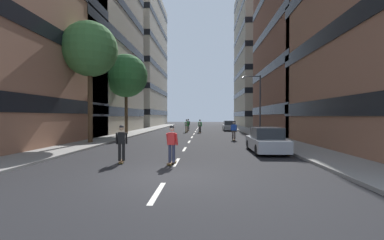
{
  "coord_description": "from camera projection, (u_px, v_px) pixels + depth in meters",
  "views": [
    {
      "loc": [
        1.36,
        -9.43,
        2.19
      ],
      "look_at": [
        0.0,
        18.08,
        1.8
      ],
      "focal_mm": 24.58,
      "sensor_mm": 36.0,
      "label": 1
    }
  ],
  "objects": [
    {
      "name": "ground_plane",
      "position": [
        194.0,
        134.0,
        32.78
      ],
      "size": [
        139.79,
        139.79,
        0.0
      ],
      "primitive_type": "plane",
      "color": "black"
    },
    {
      "name": "sidewalk_left",
      "position": [
        139.0,
        132.0,
        36.07
      ],
      "size": [
        2.8,
        64.07,
        0.14
      ],
      "primitive_type": "cube",
      "color": "gray",
      "rests_on": "ground_plane"
    },
    {
      "name": "sidewalk_right",
      "position": [
        252.0,
        132.0,
        35.31
      ],
      "size": [
        2.8,
        64.07,
        0.14
      ],
      "primitive_type": "cube",
      "color": "gray",
      "rests_on": "ground_plane"
    },
    {
      "name": "lane_markings",
      "position": [
        194.0,
        134.0,
        32.48
      ],
      "size": [
        0.16,
        52.2,
        0.01
      ],
      "color": "silver",
      "rests_on": "ground_plane"
    },
    {
      "name": "building_left_mid",
      "position": [
        76.0,
        10.0,
        34.12
      ],
      "size": [
        12.75,
        21.29,
        31.97
      ],
      "color": "#B2A893",
      "rests_on": "ground_plane"
    },
    {
      "name": "building_left_far",
      "position": [
        133.0,
        61.0,
        61.23
      ],
      "size": [
        12.75,
        22.87,
        30.23
      ],
      "color": "#BCB29E",
      "rests_on": "ground_plane"
    },
    {
      "name": "building_right_far",
      "position": [
        267.0,
        56.0,
        59.7
      ],
      "size": [
        12.75,
        19.43,
        31.53
      ],
      "color": "#B2A893",
      "rests_on": "ground_plane"
    },
    {
      "name": "parked_car_near",
      "position": [
        266.0,
        141.0,
        15.84
      ],
      "size": [
        1.82,
        4.4,
        1.52
      ],
      "color": "#B2B7BF",
      "rests_on": "ground_plane"
    },
    {
      "name": "parked_car_mid",
      "position": [
        229.0,
        126.0,
        39.81
      ],
      "size": [
        1.82,
        4.4,
        1.52
      ],
      "color": "#B2B7BF",
      "rests_on": "ground_plane"
    },
    {
      "name": "street_tree_near",
      "position": [
        126.0,
        76.0,
        30.02
      ],
      "size": [
        4.9,
        4.9,
        9.13
      ],
      "color": "#4C3823",
      "rests_on": "sidewalk_left"
    },
    {
      "name": "street_tree_mid",
      "position": [
        90.0,
        50.0,
        20.57
      ],
      "size": [
        4.28,
        4.28,
        9.46
      ],
      "color": "#4C3823",
      "rests_on": "sidewalk_left"
    },
    {
      "name": "streetlamp_right",
      "position": [
        257.0,
        98.0,
        28.66
      ],
      "size": [
        2.13,
        0.3,
        6.5
      ],
      "color": "#3F3F44",
      "rests_on": "sidewalk_right"
    },
    {
      "name": "skater_0",
      "position": [
        200.0,
        125.0,
        34.73
      ],
      "size": [
        0.57,
        0.92,
        1.78
      ],
      "color": "brown",
      "rests_on": "ground_plane"
    },
    {
      "name": "skater_1",
      "position": [
        172.0,
        143.0,
        11.95
      ],
      "size": [
        0.57,
        0.92,
        1.78
      ],
      "color": "brown",
      "rests_on": "ground_plane"
    },
    {
      "name": "skater_2",
      "position": [
        234.0,
        129.0,
        23.99
      ],
      "size": [
        0.56,
        0.92,
        1.78
      ],
      "color": "brown",
      "rests_on": "ground_plane"
    },
    {
      "name": "skater_3",
      "position": [
        186.0,
        125.0,
        35.49
      ],
      "size": [
        0.57,
        0.92,
        1.78
      ],
      "color": "brown",
      "rests_on": "ground_plane"
    },
    {
      "name": "skater_4",
      "position": [
        122.0,
        142.0,
        12.36
      ],
      "size": [
        0.57,
        0.92,
        1.78
      ],
      "color": "brown",
      "rests_on": "ground_plane"
    },
    {
      "name": "skater_5",
      "position": [
        188.0,
        124.0,
        39.94
      ],
      "size": [
        0.56,
        0.92,
        1.78
      ],
      "color": "brown",
      "rests_on": "ground_plane"
    }
  ]
}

